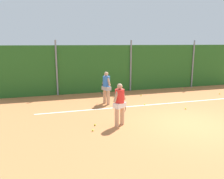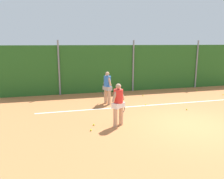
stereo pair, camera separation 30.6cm
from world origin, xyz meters
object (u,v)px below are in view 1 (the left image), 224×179
player_foreground_near (120,102)px  tennis_ball_5 (220,94)px  tennis_ball_1 (186,109)px  tennis_ball_6 (194,90)px  tennis_ball_7 (95,125)px  tennis_ball_3 (93,130)px  tennis_ball_4 (145,104)px  tennis_ball_9 (141,95)px  tennis_ball_8 (182,89)px  tennis_ball_2 (122,99)px  player_midcourt (106,86)px

player_foreground_near → tennis_ball_5: size_ratio=24.11×
tennis_ball_1 → tennis_ball_6: bearing=49.8°
tennis_ball_7 → player_foreground_near: bearing=-14.2°
tennis_ball_3 → tennis_ball_4: same height
tennis_ball_5 → tennis_ball_6: size_ratio=1.00×
tennis_ball_1 → tennis_ball_9: bearing=106.2°
tennis_ball_8 → tennis_ball_2: bearing=-162.9°
player_foreground_near → tennis_ball_2: (1.40, 3.76, -0.86)m
tennis_ball_4 → tennis_ball_5: same height
tennis_ball_3 → tennis_ball_6: size_ratio=1.00×
tennis_ball_1 → tennis_ball_6: 4.69m
tennis_ball_1 → tennis_ball_2: 3.44m
tennis_ball_5 → tennis_ball_8: size_ratio=1.00×
tennis_ball_5 → tennis_ball_8: (-1.27, 1.96, 0.00)m
tennis_ball_5 → tennis_ball_8: 2.34m
tennis_ball_4 → tennis_ball_9: (0.62, 1.88, 0.00)m
tennis_ball_1 → tennis_ball_4: 1.94m
tennis_ball_3 → tennis_ball_4: (3.16, 2.61, 0.00)m
tennis_ball_2 → tennis_ball_7: same height
tennis_ball_5 → tennis_ball_7: (-8.27, -3.02, 0.00)m
tennis_ball_7 → tennis_ball_3: bearing=-110.6°
tennis_ball_4 → tennis_ball_9: 1.98m
tennis_ball_3 → tennis_ball_5: size_ratio=1.00×
tennis_ball_6 → tennis_ball_9: bearing=-172.8°
tennis_ball_6 → tennis_ball_8: (-0.52, 0.50, 0.00)m
tennis_ball_1 → tennis_ball_8: size_ratio=1.00×
tennis_ball_7 → tennis_ball_8: 8.59m
tennis_ball_6 → tennis_ball_8: bearing=136.2°
player_foreground_near → tennis_ball_5: (7.38, 3.25, -0.86)m
tennis_ball_5 → tennis_ball_2: bearing=175.1°
tennis_ball_5 → player_midcourt: bearing=-178.7°
tennis_ball_2 → player_foreground_near: bearing=-110.4°
tennis_ball_5 → tennis_ball_1: bearing=-150.6°
tennis_ball_1 → tennis_ball_3: same height
tennis_ball_4 → tennis_ball_3: bearing=-140.5°
tennis_ball_1 → tennis_ball_8: same height
player_foreground_near → tennis_ball_2: 4.10m
tennis_ball_1 → tennis_ball_2: same height
tennis_ball_2 → tennis_ball_7: (-2.29, -3.54, 0.00)m
tennis_ball_1 → tennis_ball_7: (-4.49, -0.90, 0.00)m
tennis_ball_5 → tennis_ball_7: 8.80m
tennis_ball_2 → tennis_ball_5: size_ratio=1.00×
player_midcourt → tennis_ball_7: (-1.21, -2.86, -0.88)m
tennis_ball_8 → tennis_ball_5: bearing=-57.0°
player_midcourt → tennis_ball_5: (7.06, 0.16, -0.88)m
tennis_ball_4 → tennis_ball_8: bearing=35.6°
tennis_ball_2 → tennis_ball_1: bearing=-50.2°
tennis_ball_6 → tennis_ball_5: bearing=-62.7°
tennis_ball_2 → tennis_ball_3: 4.74m
tennis_ball_3 → tennis_ball_7: size_ratio=1.00×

